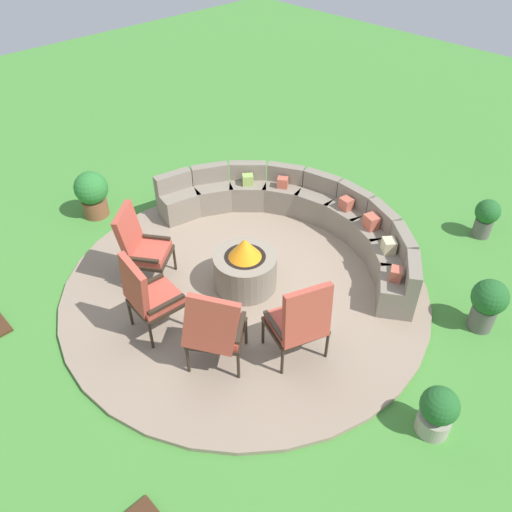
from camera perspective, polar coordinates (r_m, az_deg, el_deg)
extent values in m
plane|color=#478C38|center=(6.95, -1.19, -3.60)|extent=(24.00, 24.00, 0.00)
cylinder|color=gray|center=(6.93, -1.19, -3.42)|extent=(4.91, 4.91, 0.06)
cylinder|color=gray|center=(6.74, -1.22, -1.68)|extent=(0.84, 0.84, 0.50)
cylinder|color=black|center=(6.60, -1.25, -0.25)|extent=(0.55, 0.55, 0.06)
cone|color=orange|center=(6.49, -1.27, 0.91)|extent=(0.44, 0.44, 0.28)
cube|color=gray|center=(6.74, 15.44, -3.89)|extent=(0.71, 0.74, 0.42)
cube|color=gray|center=(6.53, 17.21, -1.77)|extent=(0.47, 0.57, 0.28)
cube|color=gray|center=(7.15, 14.67, -0.77)|extent=(0.74, 0.72, 0.42)
cube|color=gray|center=(6.99, 16.26, 1.52)|extent=(0.56, 0.49, 0.28)
cube|color=gray|center=(7.54, 12.80, 1.93)|extent=(0.71, 0.63, 0.42)
cube|color=gray|center=(7.42, 14.12, 4.35)|extent=(0.60, 0.36, 0.28)
cube|color=gray|center=(7.87, 10.09, 4.11)|extent=(0.62, 0.50, 0.42)
cube|color=gray|center=(7.77, 11.10, 6.61)|extent=(0.60, 0.21, 0.28)
cube|color=gray|center=(8.12, 6.76, 5.70)|extent=(0.67, 0.56, 0.42)
cube|color=gray|center=(8.05, 7.44, 8.25)|extent=(0.61, 0.28, 0.28)
cube|color=gray|center=(8.28, 3.02, 6.67)|extent=(0.73, 0.68, 0.42)
cube|color=gray|center=(8.22, 3.37, 9.25)|extent=(0.59, 0.42, 0.28)
cube|color=gray|center=(8.35, -0.91, 7.00)|extent=(0.73, 0.73, 0.42)
cube|color=gray|center=(8.29, -0.91, 9.59)|extent=(0.52, 0.53, 0.28)
cube|color=gray|center=(8.31, -4.85, 6.68)|extent=(0.67, 0.73, 0.42)
cube|color=gray|center=(8.25, -5.20, 9.26)|extent=(0.41, 0.59, 0.28)
cube|color=gray|center=(8.17, -8.61, 5.73)|extent=(0.55, 0.66, 0.42)
cube|color=gray|center=(8.10, -9.31, 8.27)|extent=(0.27, 0.61, 0.28)
cube|color=#BC5B47|center=(8.09, 3.00, 8.24)|extent=(0.21, 0.21, 0.16)
cube|color=#BC5B47|center=(7.34, 12.82, 3.77)|extent=(0.24, 0.22, 0.20)
cube|color=#BC5B47|center=(7.67, 10.08, 5.81)|extent=(0.19, 0.17, 0.18)
cube|color=#BC5B47|center=(6.54, 15.44, -1.96)|extent=(0.20, 0.21, 0.16)
cube|color=beige|center=(6.95, 14.69, 1.13)|extent=(0.24, 0.24, 0.19)
cube|color=#93B756|center=(8.15, -0.94, 8.57)|extent=(0.22, 0.22, 0.17)
cylinder|color=#2D2319|center=(7.11, -9.13, -0.31)|extent=(0.04, 0.04, 0.38)
cylinder|color=#2D2319|center=(6.76, -10.39, -3.01)|extent=(0.04, 0.04, 0.38)
cylinder|color=#2D2319|center=(7.27, -12.85, 0.13)|extent=(0.04, 0.04, 0.38)
cylinder|color=#2D2319|center=(6.92, -14.27, -2.49)|extent=(0.04, 0.04, 0.38)
cube|color=#2D2319|center=(6.88, -11.89, -0.02)|extent=(0.75, 0.75, 0.05)
cube|color=#B24738|center=(6.83, -11.97, 0.43)|extent=(0.69, 0.69, 0.09)
cube|color=#B24738|center=(6.74, -14.10, 2.59)|extent=(0.39, 0.54, 0.72)
cube|color=#2D2319|center=(6.97, -11.39, 2.08)|extent=(0.40, 0.31, 0.04)
cube|color=#2D2319|center=(6.62, -12.73, -0.43)|extent=(0.40, 0.31, 0.04)
cylinder|color=#2D2319|center=(6.59, -9.98, -4.25)|extent=(0.04, 0.04, 0.38)
cylinder|color=#2D2319|center=(6.28, -7.57, -6.66)|extent=(0.04, 0.04, 0.38)
cylinder|color=#2D2319|center=(6.44, -13.94, -6.26)|extent=(0.04, 0.04, 0.38)
cylinder|color=#2D2319|center=(6.12, -11.69, -8.85)|extent=(0.04, 0.04, 0.38)
cube|color=#2D2319|center=(6.20, -11.03, -5.07)|extent=(0.57, 0.60, 0.05)
cube|color=#B24738|center=(6.15, -11.11, -4.61)|extent=(0.52, 0.55, 0.09)
cube|color=#B24738|center=(5.87, -13.49, -3.40)|extent=(0.60, 0.13, 0.79)
cube|color=#2D2319|center=(6.27, -12.29, -3.02)|extent=(0.08, 0.48, 0.04)
cube|color=#2D2319|center=(5.95, -10.02, -5.38)|extent=(0.08, 0.48, 0.04)
cylinder|color=#2D2319|center=(6.14, -6.46, -7.90)|extent=(0.04, 0.04, 0.38)
cylinder|color=#2D2319|center=(6.04, -1.13, -8.54)|extent=(0.04, 0.04, 0.38)
cylinder|color=#2D2319|center=(5.82, -7.66, -11.53)|extent=(0.04, 0.04, 0.38)
cylinder|color=#2D2319|center=(5.72, -1.99, -12.28)|extent=(0.04, 0.04, 0.38)
cube|color=#2D2319|center=(5.76, -4.42, -8.62)|extent=(0.81, 0.80, 0.05)
cube|color=#B24738|center=(5.70, -4.46, -8.15)|extent=(0.75, 0.74, 0.09)
cube|color=#B24738|center=(5.33, -5.14, -7.77)|extent=(0.52, 0.52, 0.77)
cube|color=#2D2319|center=(5.71, -7.20, -7.37)|extent=(0.32, 0.40, 0.04)
cube|color=#2D2319|center=(5.61, -1.73, -8.02)|extent=(0.32, 0.40, 0.04)
cylinder|color=#2D2319|center=(6.04, 0.80, -8.49)|extent=(0.04, 0.04, 0.38)
cylinder|color=#2D2319|center=(6.24, 5.61, -6.82)|extent=(0.04, 0.04, 0.38)
cylinder|color=#2D2319|center=(5.76, 2.96, -11.81)|extent=(0.04, 0.04, 0.38)
cylinder|color=#2D2319|center=(5.96, 7.97, -9.92)|extent=(0.04, 0.04, 0.38)
cube|color=#2D2319|center=(5.83, 4.45, -7.81)|extent=(0.71, 0.75, 0.05)
cube|color=#B24738|center=(5.78, 4.49, -7.34)|extent=(0.65, 0.69, 0.09)
cube|color=#B24738|center=(5.43, 5.78, -6.71)|extent=(0.32, 0.60, 0.72)
cube|color=#2D2319|center=(5.64, 2.03, -7.75)|extent=(0.44, 0.20, 0.04)
cube|color=#2D2319|center=(5.84, 6.91, -6.05)|extent=(0.44, 0.20, 0.04)
cylinder|color=brown|center=(8.65, -17.58, 5.25)|extent=(0.40, 0.40, 0.29)
sphere|color=#2D7A33|center=(8.46, -18.05, 7.27)|extent=(0.53, 0.53, 0.53)
cylinder|color=#605B56|center=(6.92, 24.06, -6.24)|extent=(0.31, 0.31, 0.34)
sphere|color=#236028|center=(6.70, 24.80, -4.20)|extent=(0.44, 0.44, 0.44)
cylinder|color=#605B56|center=(8.52, 24.08, 2.95)|extent=(0.27, 0.27, 0.29)
sphere|color=#236028|center=(8.37, 24.60, 4.57)|extent=(0.37, 0.37, 0.37)
cylinder|color=#A89E8E|center=(5.76, 19.26, -17.28)|extent=(0.34, 0.34, 0.23)
sphere|color=#236028|center=(5.52, 19.94, -15.51)|extent=(0.39, 0.39, 0.39)
sphere|color=yellow|center=(5.45, 20.62, -15.26)|extent=(0.15, 0.15, 0.15)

